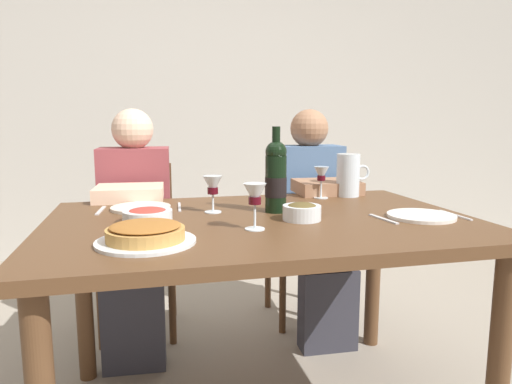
% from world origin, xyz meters
% --- Properties ---
extents(back_wall, '(8.00, 0.10, 2.80)m').
position_xyz_m(back_wall, '(0.00, 2.39, 1.40)').
color(back_wall, '#B2ADA3').
rests_on(back_wall, ground).
extents(dining_table, '(1.50, 1.00, 0.76)m').
position_xyz_m(dining_table, '(0.00, 0.00, 0.67)').
color(dining_table, brown).
rests_on(dining_table, ground).
extents(wine_bottle, '(0.08, 0.08, 0.32)m').
position_xyz_m(wine_bottle, '(0.08, 0.10, 0.90)').
color(wine_bottle, black).
rests_on(wine_bottle, dining_table).
extents(water_pitcher, '(0.16, 0.11, 0.19)m').
position_xyz_m(water_pitcher, '(0.50, 0.38, 0.85)').
color(water_pitcher, silver).
rests_on(water_pitcher, dining_table).
extents(baked_tart, '(0.29, 0.29, 0.06)m').
position_xyz_m(baked_tart, '(-0.40, -0.25, 0.79)').
color(baked_tart, silver).
rests_on(baked_tart, dining_table).
extents(salad_bowl, '(0.17, 0.17, 0.05)m').
position_xyz_m(salad_bowl, '(-0.40, 0.03, 0.79)').
color(salad_bowl, silver).
rests_on(salad_bowl, dining_table).
extents(olive_bowl, '(0.13, 0.13, 0.06)m').
position_xyz_m(olive_bowl, '(0.13, -0.06, 0.79)').
color(olive_bowl, silver).
rests_on(olive_bowl, dining_table).
extents(wine_glass_left_diner, '(0.07, 0.07, 0.14)m').
position_xyz_m(wine_glass_left_diner, '(-0.15, 0.15, 0.86)').
color(wine_glass_left_diner, silver).
rests_on(wine_glass_left_diner, dining_table).
extents(wine_glass_right_diner, '(0.07, 0.07, 0.15)m').
position_xyz_m(wine_glass_right_diner, '(-0.06, -0.16, 0.87)').
color(wine_glass_right_diner, silver).
rests_on(wine_glass_right_diner, dining_table).
extents(wine_glass_centre, '(0.07, 0.07, 0.14)m').
position_xyz_m(wine_glass_centre, '(0.36, 0.35, 0.86)').
color(wine_glass_centre, silver).
rests_on(wine_glass_centre, dining_table).
extents(dinner_plate_left_setting, '(0.24, 0.24, 0.01)m').
position_xyz_m(dinner_plate_left_setting, '(0.56, -0.12, 0.77)').
color(dinner_plate_left_setting, white).
rests_on(dinner_plate_left_setting, dining_table).
extents(dinner_plate_right_setting, '(0.23, 0.23, 0.01)m').
position_xyz_m(dinner_plate_right_setting, '(-0.42, 0.28, 0.77)').
color(dinner_plate_right_setting, silver).
rests_on(dinner_plate_right_setting, dining_table).
extents(fork_left_setting, '(0.03, 0.16, 0.00)m').
position_xyz_m(fork_left_setting, '(0.41, -0.12, 0.76)').
color(fork_left_setting, silver).
rests_on(fork_left_setting, dining_table).
extents(knife_left_setting, '(0.01, 0.18, 0.00)m').
position_xyz_m(knife_left_setting, '(0.70, -0.12, 0.76)').
color(knife_left_setting, silver).
rests_on(knife_left_setting, dining_table).
extents(knife_right_setting, '(0.02, 0.18, 0.00)m').
position_xyz_m(knife_right_setting, '(-0.27, 0.28, 0.76)').
color(knife_right_setting, silver).
rests_on(knife_right_setting, dining_table).
extents(spoon_right_setting, '(0.03, 0.16, 0.00)m').
position_xyz_m(spoon_right_setting, '(-0.57, 0.28, 0.76)').
color(spoon_right_setting, silver).
rests_on(spoon_right_setting, dining_table).
extents(chair_left, '(0.43, 0.43, 0.87)m').
position_xyz_m(chair_left, '(-0.44, 0.91, 0.50)').
color(chair_left, brown).
rests_on(chair_left, ground).
extents(diner_left, '(0.35, 0.52, 1.16)m').
position_xyz_m(diner_left, '(-0.46, 0.67, 0.62)').
color(diner_left, '#8E3D42').
rests_on(diner_left, ground).
extents(chair_right, '(0.41, 0.41, 0.87)m').
position_xyz_m(chair_right, '(0.45, 0.88, 0.50)').
color(chair_right, brown).
rests_on(chair_right, ground).
extents(diner_right, '(0.35, 0.51, 1.16)m').
position_xyz_m(diner_right, '(0.45, 0.65, 0.62)').
color(diner_right, '#4C6B93').
rests_on(diner_right, ground).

